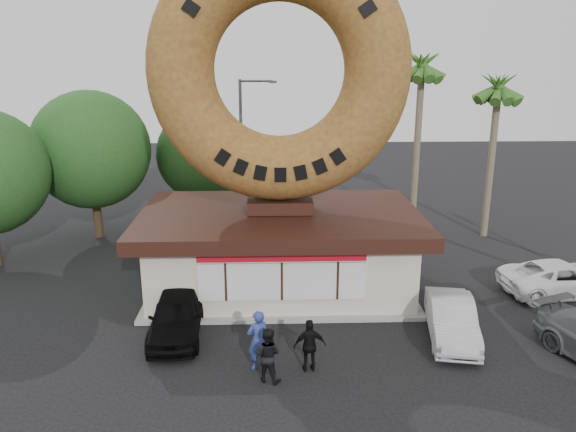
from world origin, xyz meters
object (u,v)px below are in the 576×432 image
Objects in this scene: car_black at (176,315)px; car_silver at (452,319)px; car_white at (562,278)px; person_left at (258,340)px; donut_shop at (280,247)px; person_center at (268,355)px; giant_donut at (279,71)px; street_lamp at (244,143)px; person_right at (310,346)px.

car_black is 9.43m from car_silver.
car_white is (5.59, 3.44, -0.00)m from car_silver.
person_left is at bearing -155.32° from car_silver.
person_center is (-0.50, -6.89, -0.92)m from donut_shop.
person_left reaches higher than car_black.
giant_donut is at bearing 79.02° from car_white.
giant_donut is 9.68m from car_black.
donut_shop is 2.62× the size of car_black.
person_center is 4.30m from car_black.
car_black is (-1.80, -13.98, -3.75)m from street_lamp.
person_right is at bearing 150.27° from person_left.
donut_shop is 6.99m from giant_donut.
person_right is at bearing -83.04° from donut_shop.
donut_shop reaches higher than car_black.
car_black is (-4.44, 2.42, -0.12)m from person_right.
car_silver is at bearing -37.91° from giant_donut.
car_black is at bearing -173.24° from car_silver.
person_right is 0.34× the size of car_white.
giant_donut is 2.02× the size of car_white.
person_left is 0.46× the size of car_silver.
person_right is 0.41× the size of car_silver.
car_white is at bearing -39.93° from street_lamp.
street_lamp reaches higher than car_silver.
giant_donut is at bearing 45.00° from car_black.
giant_donut is at bearing -120.85° from person_left.
street_lamp is at bearing 127.56° from car_silver.
donut_shop is 5.49m from car_black.
person_right reaches higher than car_white.
car_white is (11.35, -1.03, -1.08)m from donut_shop.
person_center is (1.35, -16.90, -3.63)m from street_lamp.
donut_shop is at bearing 152.02° from car_silver.
person_left is (-0.80, -6.21, -0.80)m from donut_shop.
street_lamp is 1.92× the size of car_silver.
person_right is 0.40× the size of car_black.
person_center reaches higher than car_silver.
street_lamp is at bearing -85.62° from person_right.
donut_shop is 1.40× the size of street_lamp.
person_right is (0.78, -6.38, -0.92)m from donut_shop.
street_lamp is at bearing 44.38° from car_white.
person_center is 6.72m from car_silver.
person_left is 1.14× the size of person_right.
person_center is at bearing -45.26° from car_black.
giant_donut is 5.12× the size of person_left.
donut_shop is 6.61× the size of person_center.
car_silver is (7.61, -14.49, -3.80)m from street_lamp.
car_white is at bearing 8.62° from car_black.
giant_donut is 5.85× the size of person_right.
giant_donut is 1.24× the size of street_lamp.
donut_shop reaches higher than car_silver.
car_black is (-3.66, -3.96, -1.04)m from donut_shop.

